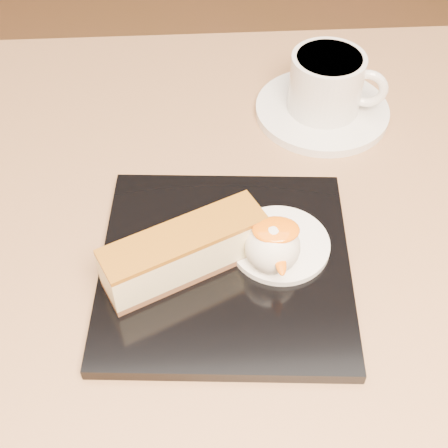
{
  "coord_description": "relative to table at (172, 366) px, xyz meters",
  "views": [
    {
      "loc": [
        0.04,
        -0.33,
        1.16
      ],
      "look_at": [
        0.06,
        0.03,
        0.76
      ],
      "focal_mm": 50.0,
      "sensor_mm": 36.0,
      "label": 1
    }
  ],
  "objects": [
    {
      "name": "cheesecake",
      "position": [
        0.02,
        0.0,
        0.19
      ],
      "size": [
        0.15,
        0.1,
        0.05
      ],
      "rotation": [
        0.0,
        0.0,
        0.44
      ],
      "color": "brown",
      "rests_on": "dessert_plate"
    },
    {
      "name": "ice_cream_scoop",
      "position": [
        0.1,
        0.0,
        0.19
      ],
      "size": [
        0.05,
        0.05,
        0.05
      ],
      "primitive_type": "sphere",
      "color": "white",
      "rests_on": "cream_smear"
    },
    {
      "name": "coffee_cup",
      "position": [
        0.18,
        0.22,
        0.2
      ],
      "size": [
        0.11,
        0.08,
        0.06
      ],
      "rotation": [
        0.0,
        0.0,
        -0.29
      ],
      "color": "white",
      "rests_on": "saucer"
    },
    {
      "name": "mango_sauce",
      "position": [
        0.1,
        0.0,
        0.21
      ],
      "size": [
        0.04,
        0.03,
        0.01
      ],
      "primitive_type": "ellipsoid",
      "color": "orange",
      "rests_on": "ice_cream_scoop"
    },
    {
      "name": "dessert_plate",
      "position": [
        0.06,
        0.01,
        0.16
      ],
      "size": [
        0.24,
        0.24,
        0.01
      ],
      "primitive_type": "cube",
      "rotation": [
        0.0,
        0.0,
        -0.08
      ],
      "color": "black",
      "rests_on": "table"
    },
    {
      "name": "cream_smear",
      "position": [
        0.11,
        0.02,
        0.17
      ],
      "size": [
        0.09,
        0.09,
        0.01
      ],
      "primitive_type": "cylinder",
      "color": "white",
      "rests_on": "dessert_plate"
    },
    {
      "name": "saucer",
      "position": [
        0.18,
        0.22,
        0.16
      ],
      "size": [
        0.15,
        0.15,
        0.01
      ],
      "primitive_type": "cylinder",
      "color": "white",
      "rests_on": "table"
    },
    {
      "name": "table",
      "position": [
        0.0,
        0.0,
        0.0
      ],
      "size": [
        0.8,
        0.8,
        0.72
      ],
      "color": "black",
      "rests_on": "ground"
    },
    {
      "name": "mint_sprig",
      "position": [
        0.08,
        0.05,
        0.17
      ],
      "size": [
        0.04,
        0.03,
        0.0
      ],
      "color": "#2D882C",
      "rests_on": "cream_smear"
    }
  ]
}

